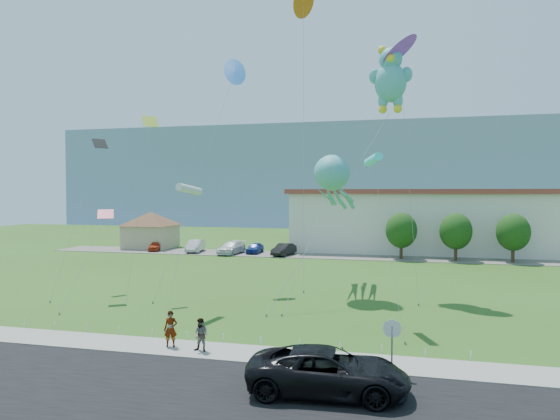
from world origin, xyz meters
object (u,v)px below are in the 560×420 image
object	(u,v)px
pedestrian_left	(171,329)
parked_car_red	(156,246)
parked_car_blue	(255,248)
warehouse	(530,221)
parked_car_white	(231,248)
stop_sign	(392,334)
octopus_kite	(334,183)
suv	(328,371)
parked_car_black	(284,249)
teddy_bear_kite	(390,78)
pavilion	(151,227)
parked_car_silver	(195,246)
pedestrian_right	(201,335)

from	to	relation	value
pedestrian_left	parked_car_red	size ratio (longest dim) A/B	0.49
parked_car_blue	warehouse	bearing A→B (deg)	14.14
parked_car_white	stop_sign	bearing A→B (deg)	-55.15
parked_car_white	parked_car_blue	world-z (taller)	parked_car_white
warehouse	octopus_kite	bearing A→B (deg)	-124.44
parked_car_blue	stop_sign	bearing A→B (deg)	-66.07
suv	parked_car_black	world-z (taller)	suv
parked_car_red	octopus_kite	world-z (taller)	octopus_kite
stop_sign	parked_car_red	distance (m)	50.08
suv	parked_car_blue	distance (m)	44.64
parked_car_red	octopus_kite	distance (m)	35.23
stop_sign	teddy_bear_kite	world-z (taller)	teddy_bear_kite
teddy_bear_kite	parked_car_white	bearing A→B (deg)	135.35
suv	parked_car_black	xyz separation A→B (m)	(-11.14, 40.58, -0.13)
pedestrian_left	parked_car_black	size ratio (longest dim) A/B	0.40
pavilion	parked_car_blue	world-z (taller)	pavilion
pavilion	octopus_kite	xyz separation A→B (m)	(28.84, -24.86, 5.47)
parked_car_red	parked_car_black	world-z (taller)	parked_car_black
parked_car_white	octopus_kite	bearing A→B (deg)	-46.34
octopus_kite	stop_sign	bearing A→B (deg)	-74.97
pavilion	parked_car_red	world-z (taller)	pavilion
suv	teddy_bear_kite	size ratio (longest dim) A/B	0.32
pavilion	parked_car_blue	distance (m)	16.29
parked_car_black	parked_car_blue	bearing A→B (deg)	173.95
parked_car_white	parked_car_blue	distance (m)	3.01
stop_sign	pedestrian_left	xyz separation A→B (m)	(-10.74, 1.48, -0.88)
octopus_kite	parked_car_black	bearing A→B (deg)	112.92
warehouse	teddy_bear_kite	size ratio (longest dim) A/B	3.19
pedestrian_left	parked_car_silver	bearing A→B (deg)	93.79
parked_car_black	octopus_kite	bearing A→B (deg)	-54.49
parked_car_white	octopus_kite	size ratio (longest dim) A/B	0.39
parked_car_red	warehouse	bearing A→B (deg)	-5.25
pedestrian_right	octopus_kite	world-z (taller)	octopus_kite
pedestrian_right	warehouse	bearing A→B (deg)	67.60
warehouse	parked_car_silver	world-z (taller)	warehouse
stop_sign	pedestrian_right	bearing A→B (deg)	172.75
pedestrian_left	parked_car_blue	bearing A→B (deg)	82.52
pedestrian_left	octopus_kite	bearing A→B (deg)	51.38
warehouse	pedestrian_left	world-z (taller)	warehouse
pedestrian_left	teddy_bear_kite	size ratio (longest dim) A/B	0.09
warehouse	parked_car_blue	distance (m)	35.31
pavilion	warehouse	xyz separation A→B (m)	(50.00, 6.00, 1.10)
pavilion	stop_sign	size ratio (longest dim) A/B	3.68
pavilion	parked_car_black	distance (m)	20.52
pedestrian_left	octopus_kite	world-z (taller)	octopus_kite
stop_sign	parked_car_black	xyz separation A→B (m)	(-13.49, 38.24, -1.08)
stop_sign	pedestrian_right	xyz separation A→B (m)	(-8.99, 1.14, -0.97)
stop_sign	parked_car_blue	world-z (taller)	stop_sign
stop_sign	teddy_bear_kite	xyz separation A→B (m)	(-0.49, 18.75, 14.80)
pedestrian_right	octopus_kite	distance (m)	18.41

